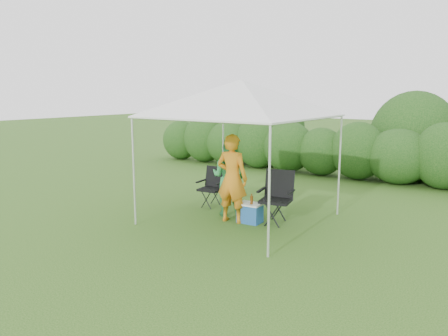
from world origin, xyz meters
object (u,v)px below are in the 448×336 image
Objects in this scene: canopy at (241,98)px; cooler at (250,213)px; chair_left at (213,184)px; chair_right at (277,193)px; man at (232,178)px; woman at (230,177)px.

cooler is at bearing -16.51° from canopy.
chair_left reaches higher than cooler.
man is at bearing -159.85° from chair_right.
chair_left is at bearing 153.95° from canopy.
chair_left is at bearing -44.27° from man.
cooler is at bearing 153.36° from woman.
chair_right is 1.17× the size of chair_left.
cooler is (0.28, -0.08, -2.26)m from canopy.
canopy is 2.32m from chair_left.
man is 0.78m from cooler.
man reaches higher than cooler.
canopy is at bearing 159.87° from cooler.
chair_right is 0.59× the size of man.
woman is at bearing -57.48° from man.
cooler is (0.33, 0.16, -0.69)m from man.
canopy is 2.01m from chair_right.
canopy is 1.67m from woman.
man is (-0.76, -0.49, 0.30)m from chair_right.
cooler is at bearing -30.40° from chair_left.
chair_right is (0.71, 0.25, -1.87)m from canopy.
chair_right is at bearing -155.31° from man.
chair_right is 1.86m from chair_left.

